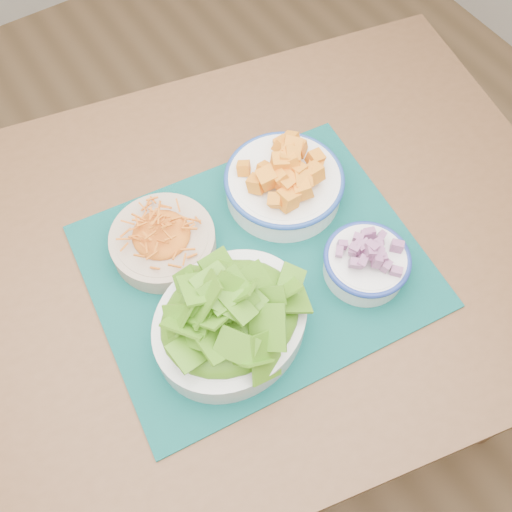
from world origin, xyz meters
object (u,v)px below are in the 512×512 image
Objects in this scene: placemat at (256,265)px; squash_bowl at (284,178)px; onion_bowl at (367,261)px; table at (220,281)px; lettuce_bowl at (230,316)px; carrot_bowl at (162,238)px.

squash_bowl reaches higher than placemat.
squash_bowl is 1.53× the size of onion_bowl.
onion_bowl is (0.02, -0.20, -0.01)m from squash_bowl.
table is 0.12m from placemat.
onion_bowl is at bearing -83.07° from squash_bowl.
squash_bowl is at bearing 25.39° from lettuce_bowl.
squash_bowl is (0.12, 0.10, 0.05)m from placemat.
squash_bowl is 0.28m from lettuce_bowl.
placemat is 2.35× the size of carrot_bowl.
onion_bowl is at bearing -40.35° from carrot_bowl.
lettuce_bowl reaches higher than carrot_bowl.
lettuce_bowl is 2.01× the size of onion_bowl.
lettuce_bowl is at bearing -141.22° from squash_bowl.
carrot_bowl is 0.77× the size of lettuce_bowl.
squash_bowl is at bearing 26.42° from table.
squash_bowl reaches higher than table.
placemat is 3.66× the size of onion_bowl.
table is at bearing 138.82° from placemat.
carrot_bowl reaches higher than placemat.
placemat is 0.14m from lettuce_bowl.
squash_bowl reaches higher than onion_bowl.
onion_bowl is (0.26, -0.22, 0.00)m from carrot_bowl.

